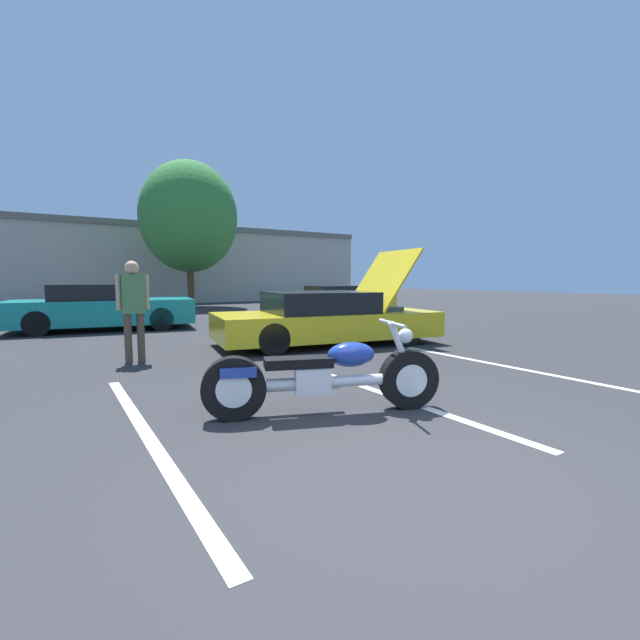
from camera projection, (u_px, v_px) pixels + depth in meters
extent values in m
plane|color=#2D2D30|center=(405.00, 491.00, 2.84)|extent=(80.00, 80.00, 0.00)
cube|color=white|center=(146.00, 434.00, 3.87)|extent=(0.12, 4.52, 0.01)
cube|color=white|center=(378.00, 391.00, 5.32)|extent=(0.12, 4.52, 0.01)
cube|color=white|center=(510.00, 367.00, 6.78)|extent=(0.12, 4.52, 0.01)
cube|color=#B2AD9E|center=(89.00, 263.00, 22.92)|extent=(32.00, 4.00, 4.40)
cube|color=slate|center=(87.00, 224.00, 22.72)|extent=(32.00, 4.20, 0.30)
cylinder|color=brown|center=(191.00, 283.00, 20.76)|extent=(0.32, 0.32, 2.36)
ellipsoid|color=#387F38|center=(189.00, 217.00, 20.45)|extent=(4.57, 4.57, 5.26)
cylinder|color=black|center=(409.00, 379.00, 4.63)|extent=(0.65, 0.37, 0.64)
cylinder|color=black|center=(234.00, 388.00, 4.24)|extent=(0.65, 0.37, 0.64)
cylinder|color=silver|center=(409.00, 379.00, 4.63)|extent=(0.39, 0.28, 0.35)
cylinder|color=silver|center=(234.00, 388.00, 4.24)|extent=(0.39, 0.28, 0.35)
cylinder|color=silver|center=(325.00, 382.00, 4.43)|extent=(1.52, 0.66, 0.12)
cube|color=silver|center=(312.00, 379.00, 4.40)|extent=(0.42, 0.35, 0.28)
ellipsoid|color=navy|center=(351.00, 354.00, 4.46)|extent=(0.57, 0.44, 0.26)
cube|color=black|center=(298.00, 362.00, 4.35)|extent=(0.74, 0.48, 0.10)
cube|color=navy|center=(238.00, 371.00, 4.23)|extent=(0.41, 0.33, 0.10)
cylinder|color=silver|center=(401.00, 350.00, 4.58)|extent=(0.31, 0.17, 0.63)
cylinder|color=silver|center=(392.00, 323.00, 4.52)|extent=(0.28, 0.67, 0.04)
sphere|color=silver|center=(405.00, 336.00, 4.57)|extent=(0.16, 0.16, 0.16)
cylinder|color=silver|center=(284.00, 387.00, 4.46)|extent=(1.16, 0.51, 0.09)
cube|color=yellow|center=(327.00, 324.00, 9.09)|extent=(4.91, 2.66, 0.53)
cube|color=black|center=(319.00, 302.00, 8.98)|extent=(2.35, 2.04, 0.43)
cylinder|color=black|center=(407.00, 332.00, 8.89)|extent=(0.63, 0.32, 0.60)
cylinder|color=black|center=(367.00, 324.00, 10.44)|extent=(0.63, 0.32, 0.60)
cylinder|color=black|center=(273.00, 339.00, 7.78)|extent=(0.63, 0.32, 0.60)
cylinder|color=black|center=(251.00, 329.00, 9.32)|extent=(0.63, 0.32, 0.60)
cube|color=yellow|center=(382.00, 280.00, 9.52)|extent=(1.25, 1.89, 1.36)
cube|color=#4C4C51|center=(379.00, 312.00, 9.57)|extent=(0.77, 1.13, 0.28)
cube|color=yellow|center=(339.00, 302.00, 16.59)|extent=(4.40, 1.76, 0.59)
cube|color=black|center=(336.00, 290.00, 16.46)|extent=(1.99, 1.56, 0.34)
cylinder|color=black|center=(379.00, 306.00, 16.69)|extent=(0.68, 0.23, 0.68)
cylinder|color=black|center=(356.00, 304.00, 17.94)|extent=(0.68, 0.23, 0.68)
cylinder|color=black|center=(320.00, 308.00, 15.27)|extent=(0.68, 0.23, 0.68)
cylinder|color=black|center=(300.00, 306.00, 16.52)|extent=(0.68, 0.23, 0.68)
cube|color=teal|center=(104.00, 312.00, 11.65)|extent=(4.82, 2.54, 0.66)
cube|color=black|center=(95.00, 292.00, 11.53)|extent=(2.30, 1.98, 0.42)
cylinder|color=black|center=(162.00, 319.00, 11.49)|extent=(0.65, 0.31, 0.62)
cylinder|color=black|center=(158.00, 314.00, 12.99)|extent=(0.65, 0.31, 0.62)
cylinder|color=black|center=(37.00, 324.00, 10.35)|extent=(0.65, 0.31, 0.62)
cylinder|color=black|center=(49.00, 318.00, 11.85)|extent=(0.65, 0.31, 0.62)
cylinder|color=brown|center=(128.00, 338.00, 7.11)|extent=(0.12, 0.12, 0.82)
cylinder|color=brown|center=(141.00, 337.00, 7.22)|extent=(0.12, 0.12, 0.82)
cube|color=#4C7F47|center=(133.00, 294.00, 7.09)|extent=(0.36, 0.20, 0.65)
cylinder|color=tan|center=(118.00, 292.00, 6.97)|extent=(0.08, 0.08, 0.58)
cylinder|color=tan|center=(147.00, 292.00, 7.21)|extent=(0.08, 0.08, 0.58)
sphere|color=tan|center=(132.00, 268.00, 7.05)|extent=(0.22, 0.22, 0.22)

